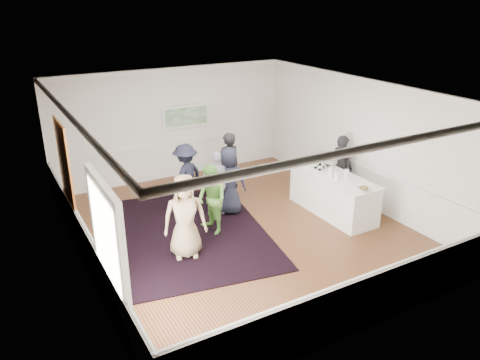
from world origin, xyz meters
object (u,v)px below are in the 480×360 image
serving_table (333,194)px  ice_bucket (329,168)px  guest_green (211,200)px  bartender (341,167)px  guest_dark_a (186,176)px  nut_bowl (364,189)px  guest_dark_b (228,167)px  guest_navy (229,181)px  guest_tan (185,216)px  guest_lilac (218,184)px

serving_table → ice_bucket: size_ratio=9.43×
ice_bucket → guest_green: bearing=173.8°
serving_table → bartender: (0.78, 0.64, 0.36)m
guest_green → guest_dark_a: 1.53m
guest_green → nut_bowl: guest_green is taller
guest_dark_a → guest_dark_b: 1.16m
guest_navy → guest_tan: bearing=73.5°
serving_table → guest_green: size_ratio=1.54×
guest_dark_a → guest_dark_b: guest_dark_b is taller
guest_tan → guest_lilac: 2.05m
guest_dark_a → nut_bowl: guest_dark_a is taller
guest_tan → guest_navy: (1.75, 1.37, -0.06)m
guest_tan → bartender: bearing=26.0°
bartender → guest_lilac: bearing=63.0°
guest_navy → guest_dark_a: bearing=-11.1°
serving_table → nut_bowl: nut_bowl is taller
serving_table → guest_dark_b: guest_dark_b is taller
bartender → guest_tan: bearing=83.6°
serving_table → bartender: 1.08m
guest_tan → guest_navy: bearing=55.2°
guest_tan → guest_dark_a: bearing=83.4°
guest_green → guest_lilac: 0.94m
serving_table → guest_green: 3.11m
bartender → ice_bucket: 0.90m
bartender → guest_navy: bartender is taller
guest_dark_a → ice_bucket: 3.57m
bartender → guest_dark_a: 4.05m
serving_table → guest_lilac: guest_lilac is taller
guest_navy → bartender: bearing=-156.4°
guest_lilac → guest_tan: bearing=61.3°
bartender → guest_navy: bearing=62.9°
bartender → ice_bucket: bartender is taller
guest_tan → guest_navy: 2.22m
guest_green → guest_navy: size_ratio=0.95×
guest_dark_a → guest_dark_b: size_ratio=0.91×
guest_lilac → ice_bucket: (2.52, -1.09, 0.30)m
serving_table → guest_lilac: size_ratio=1.51×
serving_table → nut_bowl: (-0.04, -1.04, 0.53)m
ice_bucket → nut_bowl: bearing=-92.9°
guest_lilac → guest_navy: 0.28m
bartender → guest_dark_b: guest_dark_b is taller
guest_dark_b → ice_bucket: bearing=132.5°
bartender → nut_bowl: 1.88m
guest_green → ice_bucket: guest_green is taller
guest_green → guest_dark_b: bearing=134.3°
guest_green → guest_dark_b: size_ratio=0.87×
guest_green → guest_dark_b: guest_dark_b is taller
guest_tan → guest_dark_a: 2.40m
bartender → guest_lilac: bartender is taller
guest_lilac → guest_dark_b: guest_dark_b is taller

